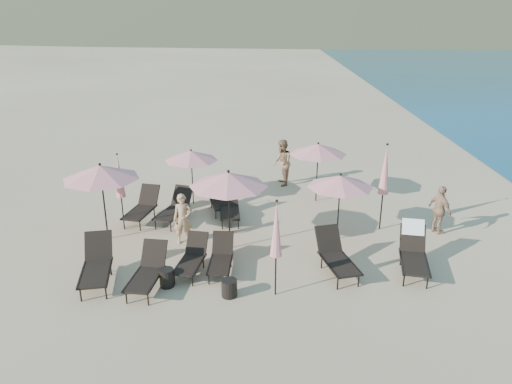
{
  "coord_description": "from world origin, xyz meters",
  "views": [
    {
      "loc": [
        -0.13,
        -11.24,
        6.61
      ],
      "look_at": [
        -0.16,
        3.5,
        1.1
      ],
      "focal_mm": 35.0,
      "sensor_mm": 36.0,
      "label": 1
    }
  ],
  "objects_px": {
    "lounger_0": "(96,264)",
    "beachgoer_c": "(440,210)",
    "umbrella_open_4": "(318,149)",
    "side_table_1": "(229,288)",
    "lounger_1": "(148,271)",
    "lounger_6": "(143,207)",
    "lounger_2": "(192,258)",
    "umbrella_closed_1": "(385,170)",
    "umbrella_open_1": "(229,179)",
    "beachgoer_b": "(282,163)",
    "lounger_3": "(221,257)",
    "lounger_7": "(175,208)",
    "lounger_9": "(230,207)",
    "side_table_0": "(167,278)",
    "umbrella_closed_2": "(119,177)",
    "lounger_8": "(219,199)",
    "lounger_5": "(414,251)",
    "beachgoer_a": "(183,219)",
    "umbrella_closed_0": "(276,230)",
    "umbrella_open_0": "(101,172)",
    "lounger_4": "(336,256)",
    "umbrella_open_3": "(191,156)",
    "umbrella_open_2": "(340,181)"
  },
  "relations": [
    {
      "from": "umbrella_open_1",
      "to": "beachgoer_b",
      "type": "distance_m",
      "value": 5.88
    },
    {
      "from": "umbrella_open_0",
      "to": "beachgoer_a",
      "type": "bearing_deg",
      "value": -6.4
    },
    {
      "from": "lounger_3",
      "to": "lounger_7",
      "type": "height_order",
      "value": "lounger_7"
    },
    {
      "from": "lounger_6",
      "to": "side_table_0",
      "type": "relative_size",
      "value": 3.88
    },
    {
      "from": "lounger_8",
      "to": "lounger_5",
      "type": "bearing_deg",
      "value": -50.52
    },
    {
      "from": "lounger_9",
      "to": "lounger_5",
      "type": "bearing_deg",
      "value": -37.56
    },
    {
      "from": "lounger_0",
      "to": "umbrella_open_2",
      "type": "bearing_deg",
      "value": 11.4
    },
    {
      "from": "umbrella_open_4",
      "to": "side_table_0",
      "type": "relative_size",
      "value": 4.61
    },
    {
      "from": "umbrella_closed_1",
      "to": "beachgoer_b",
      "type": "bearing_deg",
      "value": 125.07
    },
    {
      "from": "lounger_2",
      "to": "umbrella_open_1",
      "type": "distance_m",
      "value": 2.37
    },
    {
      "from": "lounger_6",
      "to": "lounger_7",
      "type": "bearing_deg",
      "value": 8.97
    },
    {
      "from": "lounger_0",
      "to": "lounger_5",
      "type": "relative_size",
      "value": 1.0
    },
    {
      "from": "side_table_0",
      "to": "lounger_2",
      "type": "bearing_deg",
      "value": 53.68
    },
    {
      "from": "lounger_1",
      "to": "umbrella_closed_0",
      "type": "distance_m",
      "value": 3.43
    },
    {
      "from": "lounger_8",
      "to": "side_table_1",
      "type": "distance_m",
      "value": 5.48
    },
    {
      "from": "umbrella_open_3",
      "to": "umbrella_closed_2",
      "type": "height_order",
      "value": "umbrella_closed_2"
    },
    {
      "from": "umbrella_closed_0",
      "to": "lounger_2",
      "type": "bearing_deg",
      "value": 152.64
    },
    {
      "from": "lounger_4",
      "to": "umbrella_open_1",
      "type": "height_order",
      "value": "umbrella_open_1"
    },
    {
      "from": "umbrella_open_0",
      "to": "side_table_1",
      "type": "distance_m",
      "value": 5.34
    },
    {
      "from": "lounger_4",
      "to": "lounger_7",
      "type": "relative_size",
      "value": 1.03
    },
    {
      "from": "lounger_1",
      "to": "umbrella_open_3",
      "type": "xyz_separation_m",
      "value": [
        0.44,
        5.67,
        1.31
      ]
    },
    {
      "from": "umbrella_open_4",
      "to": "side_table_0",
      "type": "distance_m",
      "value": 7.52
    },
    {
      "from": "lounger_5",
      "to": "side_table_0",
      "type": "height_order",
      "value": "lounger_5"
    },
    {
      "from": "umbrella_closed_0",
      "to": "beachgoer_b",
      "type": "relative_size",
      "value": 1.38
    },
    {
      "from": "umbrella_closed_0",
      "to": "beachgoer_b",
      "type": "distance_m",
      "value": 8.02
    },
    {
      "from": "lounger_7",
      "to": "lounger_8",
      "type": "relative_size",
      "value": 1.11
    },
    {
      "from": "umbrella_closed_1",
      "to": "umbrella_closed_2",
      "type": "relative_size",
      "value": 1.14
    },
    {
      "from": "lounger_4",
      "to": "umbrella_open_3",
      "type": "bearing_deg",
      "value": 117.68
    },
    {
      "from": "lounger_4",
      "to": "side_table_1",
      "type": "xyz_separation_m",
      "value": [
        -2.74,
        -1.18,
        -0.26
      ]
    },
    {
      "from": "umbrella_open_0",
      "to": "beachgoer_a",
      "type": "xyz_separation_m",
      "value": [
        2.34,
        -0.26,
        -1.36
      ]
    },
    {
      "from": "lounger_7",
      "to": "umbrella_open_0",
      "type": "bearing_deg",
      "value": -124.98
    },
    {
      "from": "lounger_2",
      "to": "side_table_0",
      "type": "distance_m",
      "value": 0.93
    },
    {
      "from": "lounger_8",
      "to": "beachgoer_c",
      "type": "distance_m",
      "value": 7.13
    },
    {
      "from": "beachgoer_a",
      "to": "umbrella_open_1",
      "type": "bearing_deg",
      "value": -22.48
    },
    {
      "from": "beachgoer_c",
      "to": "umbrella_open_2",
      "type": "bearing_deg",
      "value": 73.67
    },
    {
      "from": "lounger_2",
      "to": "beachgoer_b",
      "type": "xyz_separation_m",
      "value": [
        2.69,
        6.84,
        0.49
      ]
    },
    {
      "from": "lounger_0",
      "to": "umbrella_open_4",
      "type": "height_order",
      "value": "umbrella_open_4"
    },
    {
      "from": "lounger_2",
      "to": "umbrella_closed_1",
      "type": "xyz_separation_m",
      "value": [
        5.59,
        2.71,
        1.54
      ]
    },
    {
      "from": "lounger_6",
      "to": "umbrella_open_4",
      "type": "height_order",
      "value": "umbrella_open_4"
    },
    {
      "from": "lounger_1",
      "to": "umbrella_open_1",
      "type": "xyz_separation_m",
      "value": [
        1.92,
        2.15,
        1.66
      ]
    },
    {
      "from": "umbrella_open_4",
      "to": "side_table_1",
      "type": "relative_size",
      "value": 4.99
    },
    {
      "from": "lounger_1",
      "to": "lounger_6",
      "type": "xyz_separation_m",
      "value": [
        -1.03,
        4.18,
        0.01
      ]
    },
    {
      "from": "lounger_2",
      "to": "side_table_1",
      "type": "relative_size",
      "value": 3.68
    },
    {
      "from": "umbrella_open_1",
      "to": "beachgoer_b",
      "type": "bearing_deg",
      "value": 72.18
    },
    {
      "from": "side_table_1",
      "to": "beachgoer_b",
      "type": "bearing_deg",
      "value": 78.47
    },
    {
      "from": "umbrella_open_3",
      "to": "umbrella_open_0",
      "type": "bearing_deg",
      "value": -127.63
    },
    {
      "from": "lounger_2",
      "to": "beachgoer_c",
      "type": "bearing_deg",
      "value": 29.14
    },
    {
      "from": "lounger_7",
      "to": "lounger_8",
      "type": "height_order",
      "value": "lounger_7"
    },
    {
      "from": "lounger_2",
      "to": "lounger_9",
      "type": "relative_size",
      "value": 0.97
    },
    {
      "from": "lounger_0",
      "to": "beachgoer_c",
      "type": "height_order",
      "value": "beachgoer_c"
    }
  ]
}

